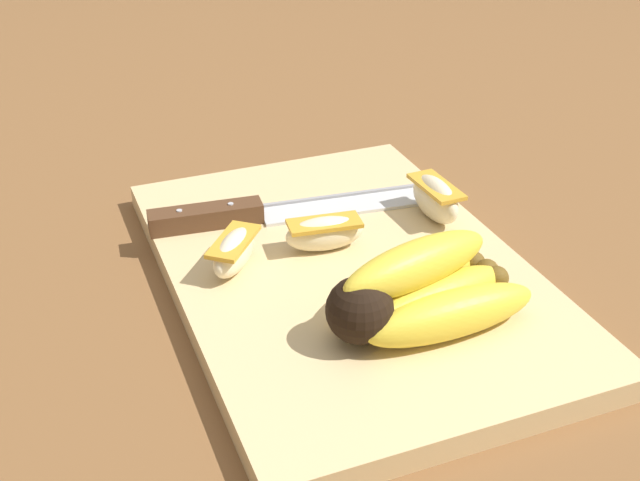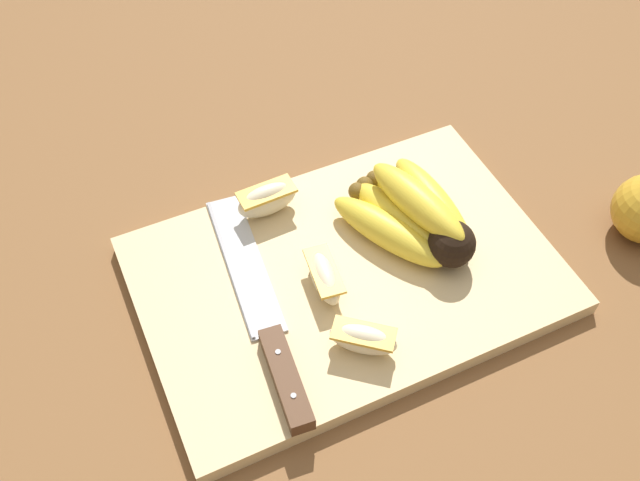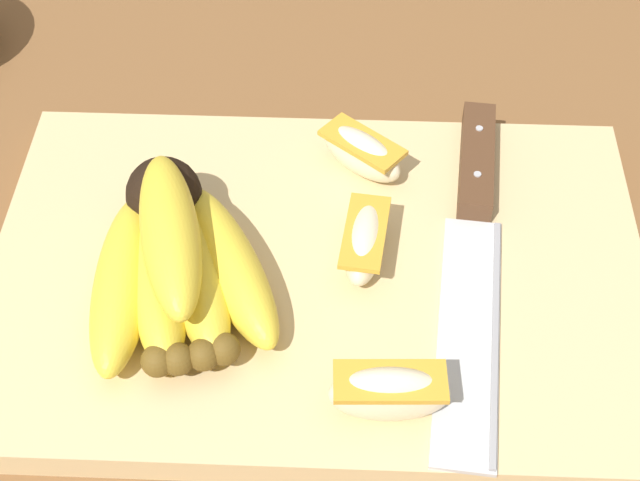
{
  "view_description": "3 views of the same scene",
  "coord_description": "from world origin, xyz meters",
  "px_view_note": "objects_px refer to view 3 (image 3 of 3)",
  "views": [
    {
      "loc": [
        0.53,
        -0.23,
        0.37
      ],
      "look_at": [
        -0.01,
        -0.01,
        0.03
      ],
      "focal_mm": 45.93,
      "sensor_mm": 36.0,
      "label": 1
    },
    {
      "loc": [
        -0.18,
        -0.37,
        0.6
      ],
      "look_at": [
        -0.0,
        0.03,
        0.05
      ],
      "focal_mm": 39.87,
      "sensor_mm": 36.0,
      "label": 2
    },
    {
      "loc": [
        -0.0,
        0.38,
        0.48
      ],
      "look_at": [
        0.01,
        -0.0,
        0.04
      ],
      "focal_mm": 53.89,
      "sensor_mm": 36.0,
      "label": 3
    }
  ],
  "objects_px": {
    "banana_bunch": "(168,259)",
    "apple_wedge_near": "(356,153)",
    "apple_wedge_far": "(358,241)",
    "apple_wedge_middle": "(382,393)",
    "chefs_knife": "(469,215)"
  },
  "relations": [
    {
      "from": "apple_wedge_middle",
      "to": "apple_wedge_far",
      "type": "bearing_deg",
      "value": -82.81
    },
    {
      "from": "apple_wedge_near",
      "to": "apple_wedge_middle",
      "type": "bearing_deg",
      "value": 94.97
    },
    {
      "from": "apple_wedge_near",
      "to": "banana_bunch",
      "type": "bearing_deg",
      "value": 42.92
    },
    {
      "from": "banana_bunch",
      "to": "apple_wedge_far",
      "type": "xyz_separation_m",
      "value": [
        -0.11,
        -0.02,
        -0.01
      ]
    },
    {
      "from": "banana_bunch",
      "to": "apple_wedge_far",
      "type": "distance_m",
      "value": 0.12
    },
    {
      "from": "banana_bunch",
      "to": "apple_wedge_near",
      "type": "height_order",
      "value": "banana_bunch"
    },
    {
      "from": "apple_wedge_far",
      "to": "apple_wedge_middle",
      "type": "bearing_deg",
      "value": 97.19
    },
    {
      "from": "banana_bunch",
      "to": "apple_wedge_middle",
      "type": "height_order",
      "value": "banana_bunch"
    },
    {
      "from": "chefs_knife",
      "to": "apple_wedge_near",
      "type": "height_order",
      "value": "apple_wedge_near"
    },
    {
      "from": "apple_wedge_near",
      "to": "apple_wedge_middle",
      "type": "height_order",
      "value": "apple_wedge_middle"
    },
    {
      "from": "banana_bunch",
      "to": "chefs_knife",
      "type": "xyz_separation_m",
      "value": [
        -0.19,
        -0.06,
        -0.02
      ]
    },
    {
      "from": "apple_wedge_near",
      "to": "apple_wedge_far",
      "type": "height_order",
      "value": "apple_wedge_near"
    },
    {
      "from": "apple_wedge_near",
      "to": "apple_wedge_middle",
      "type": "distance_m",
      "value": 0.19
    },
    {
      "from": "banana_bunch",
      "to": "apple_wedge_near",
      "type": "xyz_separation_m",
      "value": [
        -0.11,
        -0.1,
        -0.01
      ]
    },
    {
      "from": "banana_bunch",
      "to": "apple_wedge_far",
      "type": "relative_size",
      "value": 2.27
    }
  ]
}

